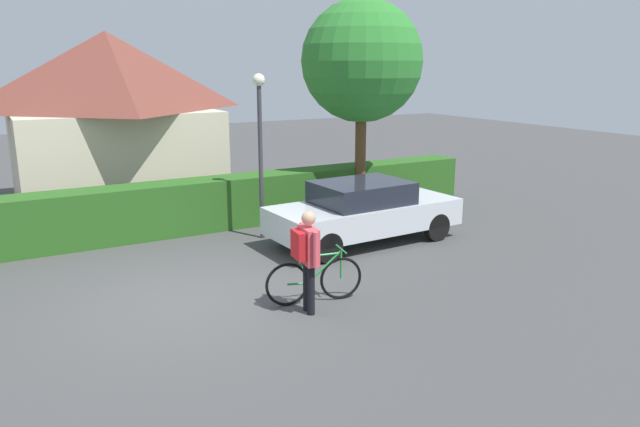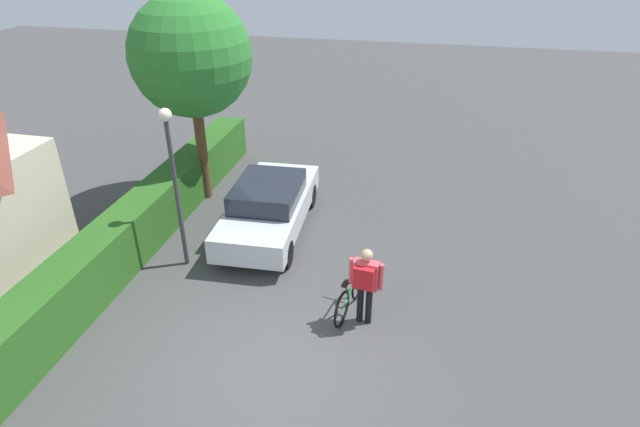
% 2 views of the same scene
% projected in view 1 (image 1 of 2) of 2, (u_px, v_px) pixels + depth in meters
% --- Properties ---
extents(ground_plane, '(60.00, 60.00, 0.00)m').
position_uv_depth(ground_plane, '(187.00, 303.00, 10.23)').
color(ground_plane, '#434343').
extents(hedge_row, '(18.98, 0.90, 1.25)m').
position_uv_depth(hedge_row, '(129.00, 213.00, 13.79)').
color(hedge_row, '#295C1D').
rests_on(hedge_row, ground).
extents(house_distant, '(5.57, 5.09, 4.89)m').
position_uv_depth(house_distant, '(112.00, 117.00, 17.18)').
color(house_distant, beige).
rests_on(house_distant, ground).
extents(parked_car_near, '(4.49, 1.97, 1.42)m').
position_uv_depth(parked_car_near, '(364.00, 211.00, 13.55)').
color(parked_car_near, silver).
rests_on(parked_car_near, ground).
extents(bicycle, '(1.70, 0.53, 0.92)m').
position_uv_depth(bicycle, '(315.00, 280.00, 10.17)').
color(bicycle, black).
rests_on(bicycle, ground).
extents(person_rider, '(0.39, 0.68, 1.72)m').
position_uv_depth(person_rider, '(307.00, 252.00, 9.59)').
color(person_rider, black).
rests_on(person_rider, ground).
extents(street_lamp, '(0.28, 0.28, 3.78)m').
position_uv_depth(street_lamp, '(260.00, 132.00, 13.48)').
color(street_lamp, '#38383D').
rests_on(street_lamp, ground).
extents(tree_kerbside, '(3.17, 3.17, 5.64)m').
position_uv_depth(tree_kerbside, '(362.00, 62.00, 15.47)').
color(tree_kerbside, brown).
rests_on(tree_kerbside, ground).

